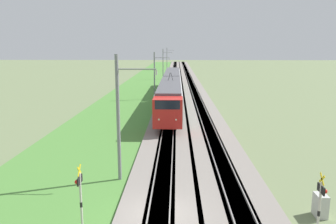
{
  "coord_description": "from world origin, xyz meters",
  "views": [
    {
      "loc": [
        -15.09,
        -0.85,
        8.52
      ],
      "look_at": [
        16.32,
        0.0,
        2.24
      ],
      "focal_mm": 35.0,
      "sensor_mm": 36.0,
      "label": 1
    }
  ],
  "objects_px": {
    "catenary_mast_mid": "(155,75)",
    "equipment_cabinet": "(320,205)",
    "crossing_signal_near": "(80,191)",
    "crossing_signal_far": "(320,200)",
    "passenger_train": "(171,86)",
    "catenary_mast_far": "(163,64)",
    "catenary_mast_distant": "(167,59)",
    "catenary_mast_near": "(119,118)"
  },
  "relations": [
    {
      "from": "catenary_mast_near",
      "to": "catenary_mast_mid",
      "type": "xyz_separation_m",
      "value": [
        33.33,
        -0.0,
        -0.2
      ]
    },
    {
      "from": "catenary_mast_mid",
      "to": "catenary_mast_distant",
      "type": "xyz_separation_m",
      "value": [
        66.66,
        0.0,
        0.24
      ]
    },
    {
      "from": "crossing_signal_far",
      "to": "equipment_cabinet",
      "type": "height_order",
      "value": "crossing_signal_far"
    },
    {
      "from": "catenary_mast_near",
      "to": "catenary_mast_mid",
      "type": "height_order",
      "value": "catenary_mast_near"
    },
    {
      "from": "catenary_mast_near",
      "to": "catenary_mast_mid",
      "type": "bearing_deg",
      "value": -0.01
    },
    {
      "from": "crossing_signal_near",
      "to": "equipment_cabinet",
      "type": "bearing_deg",
      "value": -172.39
    },
    {
      "from": "passenger_train",
      "to": "catenary_mast_mid",
      "type": "distance_m",
      "value": 3.55
    },
    {
      "from": "crossing_signal_near",
      "to": "crossing_signal_far",
      "type": "height_order",
      "value": "crossing_signal_near"
    },
    {
      "from": "catenary_mast_distant",
      "to": "crossing_signal_near",
      "type": "bearing_deg",
      "value": 179.52
    },
    {
      "from": "crossing_signal_near",
      "to": "catenary_mast_near",
      "type": "bearing_deg",
      "value": -98.72
    },
    {
      "from": "crossing_signal_far",
      "to": "catenary_mast_near",
      "type": "relative_size",
      "value": 0.38
    },
    {
      "from": "crossing_signal_near",
      "to": "catenary_mast_far",
      "type": "xyz_separation_m",
      "value": [
        72.42,
        -0.88,
        2.17
      ]
    },
    {
      "from": "catenary_mast_mid",
      "to": "equipment_cabinet",
      "type": "xyz_separation_m",
      "value": [
        -37.51,
        -10.91,
        -3.39
      ]
    },
    {
      "from": "crossing_signal_far",
      "to": "catenary_mast_mid",
      "type": "distance_m",
      "value": 40.81
    },
    {
      "from": "equipment_cabinet",
      "to": "passenger_train",
      "type": "bearing_deg",
      "value": 12.86
    },
    {
      "from": "catenary_mast_far",
      "to": "passenger_train",
      "type": "bearing_deg",
      "value": -175.55
    },
    {
      "from": "passenger_train",
      "to": "catenary_mast_distant",
      "type": "bearing_deg",
      "value": -177.72
    },
    {
      "from": "crossing_signal_near",
      "to": "catenary_mast_far",
      "type": "bearing_deg",
      "value": -90.7
    },
    {
      "from": "passenger_train",
      "to": "catenary_mast_near",
      "type": "distance_m",
      "value": 31.86
    },
    {
      "from": "catenary_mast_far",
      "to": "equipment_cabinet",
      "type": "bearing_deg",
      "value": -171.24
    },
    {
      "from": "catenary_mast_near",
      "to": "catenary_mast_far",
      "type": "bearing_deg",
      "value": -0.0
    },
    {
      "from": "catenary_mast_mid",
      "to": "equipment_cabinet",
      "type": "relative_size",
      "value": 6.45
    },
    {
      "from": "catenary_mast_far",
      "to": "catenary_mast_mid",
      "type": "bearing_deg",
      "value": -180.0
    },
    {
      "from": "crossing_signal_near",
      "to": "catenary_mast_mid",
      "type": "distance_m",
      "value": 39.15
    },
    {
      "from": "catenary_mast_far",
      "to": "equipment_cabinet",
      "type": "relative_size",
      "value": 6.7
    },
    {
      "from": "catenary_mast_mid",
      "to": "equipment_cabinet",
      "type": "distance_m",
      "value": 39.22
    },
    {
      "from": "passenger_train",
      "to": "equipment_cabinet",
      "type": "bearing_deg",
      "value": 12.86
    },
    {
      "from": "passenger_train",
      "to": "crossing_signal_far",
      "type": "distance_m",
      "value": 38.57
    },
    {
      "from": "crossing_signal_far",
      "to": "catenary_mast_far",
      "type": "height_order",
      "value": "catenary_mast_far"
    },
    {
      "from": "catenary_mast_mid",
      "to": "catenary_mast_far",
      "type": "xyz_separation_m",
      "value": [
        33.33,
        0.0,
        0.15
      ]
    },
    {
      "from": "passenger_train",
      "to": "catenary_mast_mid",
      "type": "height_order",
      "value": "catenary_mast_mid"
    },
    {
      "from": "passenger_train",
      "to": "crossing_signal_far",
      "type": "bearing_deg",
      "value": 10.79
    },
    {
      "from": "catenary_mast_far",
      "to": "equipment_cabinet",
      "type": "distance_m",
      "value": 71.77
    },
    {
      "from": "passenger_train",
      "to": "catenary_mast_mid",
      "type": "relative_size",
      "value": 5.67
    },
    {
      "from": "crossing_signal_near",
      "to": "catenary_mast_near",
      "type": "xyz_separation_m",
      "value": [
        5.76,
        -0.88,
        2.23
      ]
    },
    {
      "from": "catenary_mast_far",
      "to": "catenary_mast_distant",
      "type": "height_order",
      "value": "catenary_mast_distant"
    },
    {
      "from": "catenary_mast_near",
      "to": "catenary_mast_distant",
      "type": "xyz_separation_m",
      "value": [
        99.99,
        0.0,
        0.04
      ]
    },
    {
      "from": "catenary_mast_mid",
      "to": "equipment_cabinet",
      "type": "bearing_deg",
      "value": -163.78
    },
    {
      "from": "catenary_mast_near",
      "to": "catenary_mast_far",
      "type": "xyz_separation_m",
      "value": [
        66.66,
        -0.0,
        -0.06
      ]
    },
    {
      "from": "catenary_mast_mid",
      "to": "catenary_mast_far",
      "type": "height_order",
      "value": "catenary_mast_far"
    },
    {
      "from": "catenary_mast_mid",
      "to": "catenary_mast_near",
      "type": "bearing_deg",
      "value": 179.99
    },
    {
      "from": "crossing_signal_far",
      "to": "catenary_mast_near",
      "type": "height_order",
      "value": "catenary_mast_near"
    }
  ]
}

